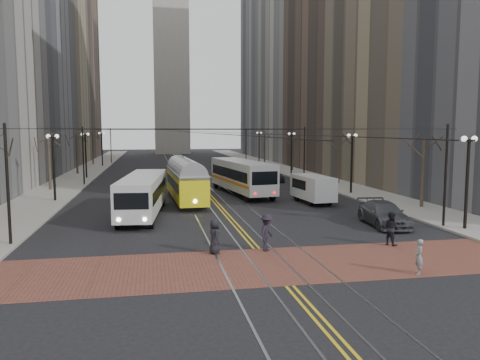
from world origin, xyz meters
name	(u,v)px	position (x,y,z in m)	size (l,w,h in m)	color
ground	(253,244)	(0.00, 0.00, 0.00)	(260.00, 260.00, 0.00)	black
sidewalk_left	(84,173)	(-15.00, 45.00, 0.07)	(5.00, 140.00, 0.15)	gray
sidewalk_right	(286,170)	(15.00, 45.00, 0.07)	(5.00, 140.00, 0.15)	gray
crosswalk_band	(271,265)	(0.00, -4.00, 0.01)	(25.00, 6.00, 0.01)	brown
streetcar_rails	(189,172)	(0.00, 45.00, 0.00)	(4.80, 130.00, 0.02)	gray
centre_lines	(189,172)	(0.00, 45.00, 0.01)	(0.42, 130.00, 0.01)	gold
building_left_mid	(1,51)	(-25.50, 46.00, 17.00)	(16.00, 20.00, 34.00)	slate
building_left_midfar	(21,17)	(-27.50, 66.00, 26.00)	(20.00, 20.00, 52.00)	gray
building_left_far	(57,67)	(-25.50, 86.00, 20.00)	(16.00, 20.00, 40.00)	brown
building_right_mid	(350,61)	(25.50, 46.00, 17.00)	(16.00, 20.00, 34.00)	brown
building_right_midfar	(319,30)	(27.50, 66.00, 26.00)	(20.00, 20.00, 52.00)	#9E9C95
building_right_far	(281,72)	(25.50, 86.00, 20.00)	(16.00, 20.00, 40.00)	slate
clock_tower	(170,15)	(0.00, 102.00, 35.96)	(12.00, 12.00, 66.00)	#B2AFA5
lamp_posts	(200,160)	(0.00, 28.75, 2.80)	(27.60, 57.20, 5.60)	black
street_trees	(195,157)	(0.00, 35.25, 2.80)	(31.68, 53.28, 5.60)	#382D23
trolley_wires	(195,149)	(0.00, 34.83, 3.77)	(25.96, 120.00, 6.60)	black
transit_bus	(143,196)	(-6.03, 9.96, 1.46)	(2.44, 11.69, 2.92)	#BBBBBB
streetcar	(185,184)	(-2.50, 16.52, 1.46)	(2.31, 12.42, 2.93)	yellow
rear_bus	(241,178)	(3.18, 19.97, 1.63)	(2.71, 12.48, 3.25)	silver
cargo_van	(313,189)	(8.12, 13.33, 1.17)	(2.04, 5.29, 2.34)	silver
sedan_grey	(275,176)	(9.29, 30.31, 0.68)	(1.61, 4.00, 1.36)	#393B40
sedan_silver	(226,167)	(5.46, 43.89, 0.79)	(1.67, 4.80, 1.58)	#9FA0A7
sedan_parked	(384,214)	(9.50, 3.39, 0.78)	(2.18, 5.36, 1.56)	#404348
pedestrian_a	(214,236)	(-2.31, -1.50, 0.89)	(0.86, 0.56, 1.76)	black
pedestrian_b	(419,257)	(5.95, -6.50, 0.77)	(0.56, 0.36, 1.52)	gray
pedestrian_c	(391,228)	(7.35, -1.50, 0.92)	(0.89, 0.69, 1.83)	black
pedestrian_d	(267,232)	(0.42, -1.50, 0.98)	(1.25, 0.72, 1.93)	black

